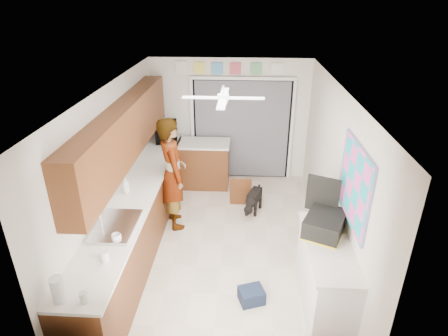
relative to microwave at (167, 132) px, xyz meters
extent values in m
plane|color=beige|center=(1.25, -2.11, -1.11)|extent=(5.00, 5.00, 0.00)
plane|color=white|center=(1.25, -2.11, 1.39)|extent=(5.00, 5.00, 0.00)
plane|color=silver|center=(1.25, 0.39, 0.14)|extent=(3.20, 0.00, 3.20)
plane|color=silver|center=(1.25, -4.61, 0.14)|extent=(3.20, 0.00, 3.20)
plane|color=silver|center=(-0.35, -2.11, 0.14)|extent=(0.00, 5.00, 5.00)
plane|color=silver|center=(2.85, -2.11, 0.14)|extent=(0.00, 5.00, 5.00)
cube|color=#5C2F15|center=(-0.05, -2.11, -0.66)|extent=(0.60, 4.80, 0.90)
cube|color=white|center=(-0.04, -2.11, -0.19)|extent=(0.62, 4.80, 0.04)
cube|color=#5C2F15|center=(-0.19, -1.91, 0.69)|extent=(0.32, 4.00, 0.80)
cube|color=silver|center=(-0.04, -3.11, -0.16)|extent=(0.50, 0.76, 0.06)
cylinder|color=silver|center=(-0.23, -3.11, -0.06)|extent=(0.03, 0.03, 0.22)
cube|color=#5C2F15|center=(0.75, -0.11, -0.66)|extent=(1.00, 0.60, 0.90)
cube|color=white|center=(0.75, -0.11, -0.19)|extent=(1.04, 0.64, 0.04)
cube|color=black|center=(1.50, 0.36, -0.06)|extent=(2.00, 0.06, 2.10)
cube|color=slate|center=(1.50, 0.32, -0.06)|extent=(1.90, 0.03, 2.05)
cube|color=white|center=(0.48, 0.33, -0.06)|extent=(0.06, 0.04, 2.10)
cube|color=white|center=(2.52, 0.33, -0.06)|extent=(0.06, 0.04, 2.10)
cube|color=white|center=(1.50, 0.33, 1.01)|extent=(2.10, 0.04, 0.06)
cube|color=#E5DE4C|center=(0.65, 0.36, 1.19)|extent=(0.22, 0.02, 0.22)
cube|color=#4C98CA|center=(1.00, 0.36, 1.19)|extent=(0.22, 0.02, 0.22)
cube|color=#CA4B5C|center=(1.35, 0.36, 1.19)|extent=(0.22, 0.02, 0.22)
cube|color=#63AD71|center=(1.75, 0.36, 1.19)|extent=(0.22, 0.02, 0.22)
cube|color=white|center=(2.15, 0.36, 1.19)|extent=(0.22, 0.02, 0.22)
cube|color=silver|center=(0.30, 0.36, 1.19)|extent=(0.22, 0.02, 0.26)
cube|color=white|center=(2.60, -3.31, -0.66)|extent=(0.50, 1.40, 0.90)
cube|color=white|center=(2.59, -3.31, -0.19)|extent=(0.54, 1.44, 0.04)
cube|color=#F159B9|center=(2.83, -3.11, 0.54)|extent=(0.03, 1.15, 0.95)
cube|color=white|center=(1.25, -1.91, 1.21)|extent=(1.14, 1.14, 0.24)
imported|color=black|center=(0.00, 0.00, 0.00)|extent=(0.52, 0.68, 0.34)
imported|color=silver|center=(-0.17, -2.20, -0.04)|extent=(0.12, 0.12, 0.27)
imported|color=white|center=(0.05, -3.38, -0.13)|extent=(0.12, 0.12, 0.09)
cylinder|color=silver|center=(0.05, -3.76, -0.11)|extent=(0.11, 0.11, 0.13)
cylinder|color=silver|center=(0.05, -4.36, -0.11)|extent=(0.10, 0.10, 0.11)
cylinder|color=white|center=(-0.19, -4.36, -0.03)|extent=(0.15, 0.15, 0.28)
cube|color=black|center=(2.57, -3.07, -0.05)|extent=(0.63, 0.70, 0.25)
cube|color=yellow|center=(2.57, -3.07, -0.16)|extent=(0.64, 0.71, 0.02)
cube|color=black|center=(2.57, -2.78, 0.20)|extent=(0.40, 0.20, 0.50)
cube|color=#141E33|center=(1.70, -3.31, -1.02)|extent=(0.38, 0.34, 0.19)
cube|color=#5C2F15|center=(1.51, -0.94, -0.81)|extent=(0.41, 0.16, 0.60)
imported|color=white|center=(0.40, -1.57, -0.15)|extent=(0.69, 0.82, 1.91)
cube|color=black|center=(1.77, -1.10, -0.88)|extent=(0.43, 0.64, 0.46)
camera|label=1|loc=(1.56, -6.99, 2.55)|focal=30.00mm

